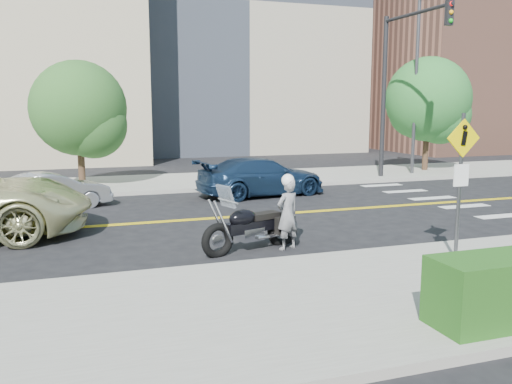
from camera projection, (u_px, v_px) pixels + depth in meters
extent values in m
plane|color=black|center=(193.00, 220.00, 15.84)|extent=(120.00, 120.00, 0.00)
cube|color=#9E9B91|center=(290.00, 305.00, 8.81)|extent=(60.00, 5.00, 0.15)
cube|color=#9E9B91|center=(155.00, 183.00, 22.84)|extent=(60.00, 5.00, 0.15)
cube|color=#A39984|center=(221.00, 17.00, 41.13)|extent=(18.00, 14.00, 20.00)
cube|color=#8C5947|center=(467.00, 71.00, 41.87)|extent=(14.00, 12.00, 12.00)
cylinder|color=#4C4C51|center=(416.00, 87.00, 25.09)|extent=(0.16, 0.16, 8.00)
cylinder|color=black|center=(384.00, 98.00, 24.06)|extent=(0.20, 0.20, 7.00)
cylinder|color=black|center=(417.00, 13.00, 21.49)|extent=(0.14, 4.40, 0.14)
cube|color=black|center=(449.00, 13.00, 19.66)|extent=(0.28, 0.18, 0.90)
cylinder|color=#4C4C51|center=(459.00, 187.00, 11.03)|extent=(0.08, 0.08, 3.00)
cube|color=#F9D800|center=(463.00, 138.00, 10.84)|extent=(0.78, 0.03, 0.78)
cube|color=white|center=(461.00, 175.00, 10.96)|extent=(0.35, 0.03, 0.45)
imported|color=#A0A1A5|center=(288.00, 214.00, 12.44)|extent=(0.71, 0.58, 1.66)
sphere|color=white|center=(288.00, 180.00, 12.31)|extent=(0.30, 0.30, 0.30)
imported|color=gray|center=(52.00, 191.00, 17.37)|extent=(3.81, 2.29, 1.19)
imported|color=navy|center=(261.00, 177.00, 20.03)|extent=(5.10, 2.65, 1.41)
cylinder|color=#382619|center=(80.00, 138.00, 21.26)|extent=(0.27, 0.27, 4.11)
sphere|color=#26591C|center=(79.00, 108.00, 21.08)|extent=(3.70, 3.70, 3.70)
cylinder|color=#382619|center=(427.00, 126.00, 26.66)|extent=(0.28, 0.28, 4.65)
sphere|color=#226C25|center=(428.00, 99.00, 26.45)|extent=(4.11, 4.11, 4.11)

